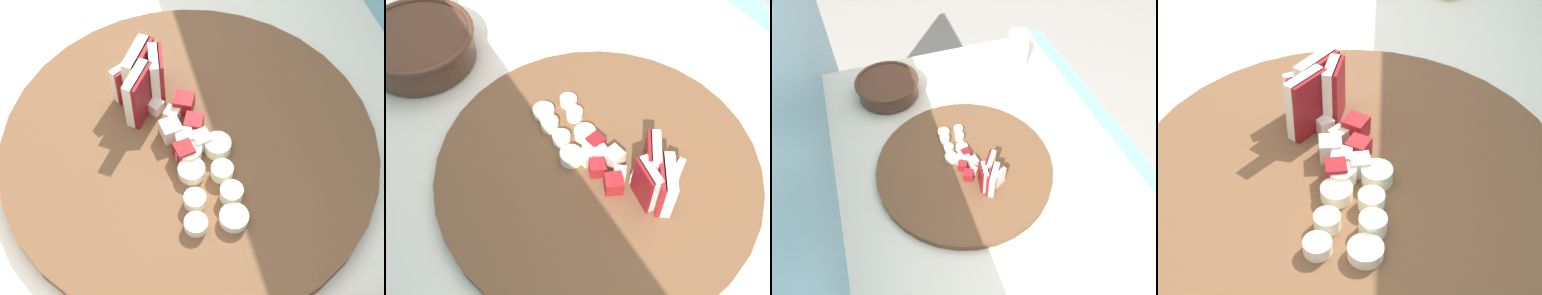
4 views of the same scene
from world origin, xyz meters
The scene contains 6 objects.
tiled_countertop centered at (0.00, 0.00, 0.45)m, with size 1.12×0.72×0.92m.
tile_backsplash centered at (0.00, 0.38, 0.67)m, with size 2.40×0.04×1.35m, color #6BADC6.
cutting_board centered at (0.09, 0.06, 0.92)m, with size 0.42×0.42×0.02m, color brown.
apple_wedge_fan centered at (0.02, 0.03, 0.96)m, with size 0.08×0.06×0.06m.
apple_dice_pile centered at (0.08, 0.06, 0.94)m, with size 0.09×0.06×0.02m.
banana_slice_rows centered at (0.15, 0.07, 0.93)m, with size 0.11×0.07×0.02m.
Camera 1 is at (0.41, -0.01, 1.39)m, focal length 48.36 mm.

